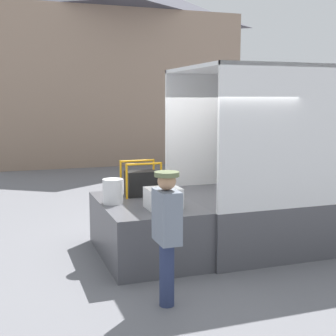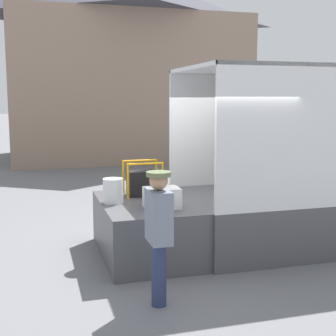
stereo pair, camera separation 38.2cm
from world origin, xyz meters
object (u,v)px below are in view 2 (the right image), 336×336
object	(u,v)px
orange_bucket	(113,191)
worker_person	(159,225)
microwave	(162,198)
portable_generator	(144,182)

from	to	relation	value
orange_bucket	worker_person	distance (m)	1.92
microwave	orange_bucket	xyz separation A→B (m)	(-0.64, 0.55, 0.04)
microwave	orange_bucket	size ratio (longest dim) A/B	1.33
portable_generator	worker_person	bearing A→B (deg)	-98.79
orange_bucket	worker_person	world-z (taller)	worker_person
portable_generator	microwave	bearing A→B (deg)	-87.28
portable_generator	worker_person	distance (m)	2.38
microwave	portable_generator	bearing A→B (deg)	92.72
portable_generator	orange_bucket	world-z (taller)	portable_generator
microwave	portable_generator	xyz separation A→B (m)	(-0.05, 0.99, 0.07)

